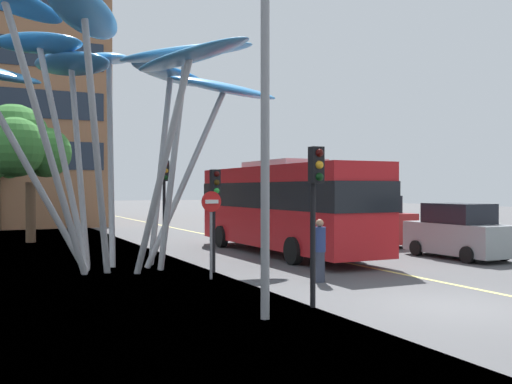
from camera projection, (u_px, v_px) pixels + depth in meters
name	position (u px, v px, depth m)	size (l,w,h in m)	color
ground	(433.00, 311.00, 12.67)	(120.00, 240.00, 0.10)	#4C4C4F
red_bus	(283.00, 203.00, 23.31)	(2.77, 11.39, 3.73)	red
leaf_sculpture	(108.00, 70.00, 18.66)	(11.94, 9.66, 8.33)	#9EA0A5
traffic_light_kerb_near	(315.00, 191.00, 12.72)	(0.28, 0.42, 3.53)	black
traffic_light_kerb_far	(215.00, 198.00, 18.11)	(0.28, 0.42, 3.21)	black
traffic_light_island_mid	(165.00, 187.00, 22.60)	(0.28, 0.42, 3.71)	black
car_parked_mid	(458.00, 233.00, 21.89)	(1.94, 4.25, 2.06)	gray
car_parked_far	(371.00, 222.00, 27.15)	(1.98, 4.57, 2.30)	maroon
street_lamp	(283.00, 90.00, 11.83)	(1.76, 0.44, 7.17)	gray
tree_pavement_near	(20.00, 145.00, 28.13)	(4.40, 4.27, 6.75)	brown
pedestrian	(320.00, 250.00, 16.28)	(0.34, 0.34, 1.76)	#2D3342
no_entry_sign	(211.00, 221.00, 16.81)	(0.60, 0.12, 2.54)	gray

